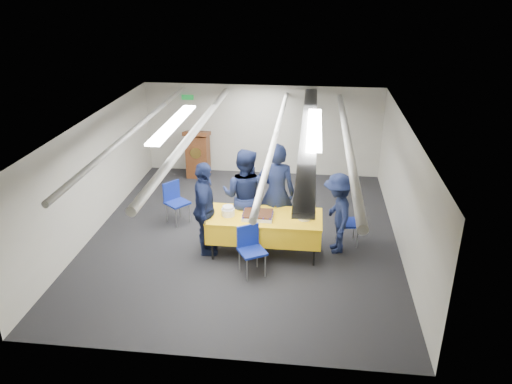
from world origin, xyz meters
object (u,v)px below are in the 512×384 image
chair_near (250,245)px  chair_left (175,198)px  sheet_cake (258,215)px  sailor_a (276,193)px  sailor_b (245,196)px  sailor_c (205,209)px  sailor_d (338,214)px  serving_table (265,226)px  chair_right (352,219)px  podium (198,153)px

chair_near → chair_left: 2.52m
sheet_cake → sailor_a: (0.28, 0.65, 0.17)m
sailor_b → sailor_c: (-0.66, -0.57, -0.04)m
chair_near → sailor_a: bearing=74.5°
chair_left → sailor_d: bearing=-14.3°
sailor_d → sailor_c: bearing=-90.5°
serving_table → sheet_cake: size_ratio=3.74×
chair_right → sailor_c: bearing=-166.7°
sailor_b → podium: bearing=-51.4°
chair_right → sailor_a: bearing=179.0°
chair_right → sailor_b: 2.10m
sailor_b → sailor_a: bearing=-159.8°
podium → sailor_a: 3.84m
sheet_cake → chair_right: bearing=19.6°
sheet_cake → chair_near: bearing=-96.2°
sailor_b → chair_right: bearing=-166.7°
podium → sailor_a: bearing=-54.2°
sailor_c → sailor_d: size_ratio=1.15×
podium → sailor_d: sailor_d is taller
sheet_cake → sailor_d: bearing=12.6°
chair_right → sailor_d: 0.49m
sailor_c → sailor_b: bearing=-60.2°
chair_left → sailor_c: 1.53m
podium → chair_right: size_ratio=1.44×
serving_table → sailor_d: size_ratio=1.35×
sailor_a → chair_right: bearing=-177.9°
chair_right → sailor_a: (-1.46, 0.03, 0.45)m
podium → chair_left: size_ratio=1.44×
podium → sailor_a: size_ratio=0.64×
sailor_a → sailor_b: 0.61m
chair_left → sailor_b: sailor_b is taller
chair_right → chair_left: 3.66m
sailor_d → sheet_cake: bearing=-85.9°
sailor_a → sailor_b: bearing=11.9°
sheet_cake → serving_table: bearing=31.9°
serving_table → chair_right: 1.71m
serving_table → sailor_b: 0.75m
chair_right → sailor_b: sailor_b is taller
serving_table → podium: size_ratio=1.66×
chair_right → sailor_d: size_ratio=0.56×
sailor_d → sailor_b: bearing=-106.0°
chair_right → chair_left: size_ratio=1.00×
sailor_b → sailor_d: size_ratio=1.21×
sheet_cake → sailor_c: sailor_c is taller
serving_table → sailor_a: 0.73m
chair_left → sheet_cake: bearing=-31.9°
serving_table → chair_left: size_ratio=2.39×
sailor_b → sailor_c: bearing=52.5°
sheet_cake → chair_left: (-1.87, 1.16, -0.29)m
serving_table → chair_right: bearing=18.6°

